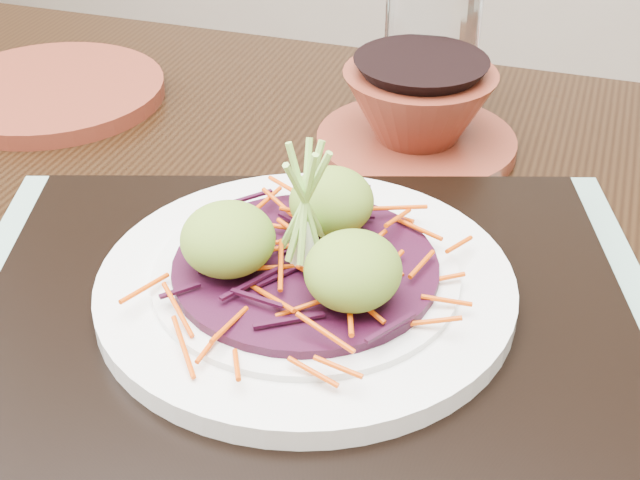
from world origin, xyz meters
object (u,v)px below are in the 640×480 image
at_px(terracotta_bowl_set, 418,116).
at_px(water_glass, 432,41).
at_px(terracotta_side_plate, 51,91).
at_px(white_plate, 306,284).
at_px(serving_tray, 306,306).
at_px(dining_table, 377,427).

bearing_deg(terracotta_bowl_set, water_glass, 101.61).
bearing_deg(terracotta_side_plate, white_plate, -30.33).
distance_m(serving_tray, water_glass, 0.31).
xyz_separation_m(terracotta_side_plate, terracotta_bowl_set, (0.31, 0.04, 0.02)).
distance_m(dining_table, white_plate, 0.13).
bearing_deg(terracotta_bowl_set, serving_tray, -87.87).
xyz_separation_m(water_glass, terracotta_bowl_set, (0.02, -0.08, -0.03)).
xyz_separation_m(serving_tray, terracotta_side_plate, (-0.32, 0.19, -0.00)).
relative_size(dining_table, serving_tray, 3.40).
relative_size(white_plate, terracotta_side_plate, 1.22).
distance_m(water_glass, terracotta_bowl_set, 0.09).
bearing_deg(dining_table, terracotta_bowl_set, 97.81).
distance_m(white_plate, water_glass, 0.31).
bearing_deg(water_glass, terracotta_bowl_set, -78.39).
xyz_separation_m(white_plate, terracotta_bowl_set, (-0.01, 0.23, 0.00)).
bearing_deg(serving_tray, dining_table, 13.68).
xyz_separation_m(serving_tray, white_plate, (0.00, 0.00, 0.02)).
distance_m(serving_tray, terracotta_side_plate, 0.37).
xyz_separation_m(white_plate, terracotta_side_plate, (-0.32, 0.19, -0.02)).
bearing_deg(terracotta_bowl_set, terracotta_side_plate, -173.47).
bearing_deg(white_plate, terracotta_bowl_set, 92.13).
distance_m(white_plate, terracotta_bowl_set, 0.23).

